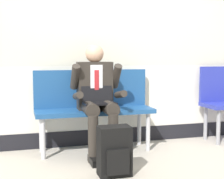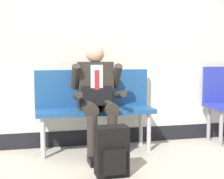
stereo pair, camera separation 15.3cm
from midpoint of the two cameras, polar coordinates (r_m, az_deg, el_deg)
The scene contains 5 objects.
ground_plane at distance 3.85m, azimuth 1.46°, elevation -11.25°, with size 18.00×18.00×0.00m, color #B2A899.
station_wall at distance 4.32m, azimuth -1.07°, elevation 10.22°, with size 5.12×0.14×2.95m.
bench_with_person at distance 4.01m, azimuth -4.27°, elevation -2.28°, with size 1.38×0.42×0.96m.
person_seated at distance 3.80m, azimuth -3.66°, elevation -1.10°, with size 0.57×0.70×1.25m.
backpack at distance 3.21m, azimuth -0.95°, elevation -10.49°, with size 0.30×0.23×0.47m.
Camera 1 is at (-1.16, -3.50, 1.13)m, focal length 53.96 mm.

